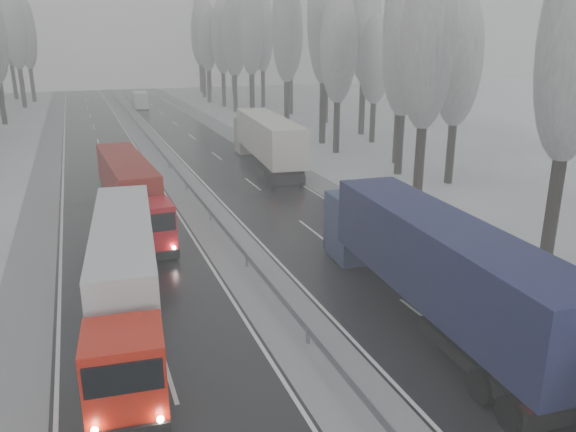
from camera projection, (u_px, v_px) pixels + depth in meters
carriageway_right at (278, 204)px, 38.93m from camera, size 7.50×200.00×0.03m
carriageway_left at (122, 221)px, 35.40m from camera, size 7.50×200.00×0.03m
median_slush at (204, 212)px, 37.16m from camera, size 3.00×200.00×0.04m
shoulder_right at (343, 197)px, 40.59m from camera, size 2.40×200.00×0.04m
shoulder_left at (37, 229)px, 33.74m from camera, size 2.40×200.00×0.04m
median_guardrail at (203, 204)px, 36.98m from camera, size 0.12×200.00×0.76m
tree_18 at (428, 43)px, 36.17m from camera, size 3.60×3.60×16.58m
tree_19 at (459, 61)px, 41.97m from camera, size 3.60×3.60×14.57m
tree_20 at (405, 50)px, 44.73m from camera, size 3.60×3.60×15.71m
tree_21 at (404, 26)px, 48.49m from camera, size 3.60×3.60×18.62m
tree_22 at (339, 47)px, 53.72m from camera, size 3.60×3.60×15.86m
tree_23 at (375, 61)px, 59.85m from camera, size 3.60×3.60×13.55m
tree_24 at (324, 16)px, 57.96m from camera, size 3.60×3.60×20.49m
tree_25 at (365, 25)px, 64.06m from camera, size 3.60×3.60×19.44m
tree_26 at (287, 29)px, 67.33m from camera, size 3.60×3.60×18.78m
tree_27 at (327, 36)px, 73.52m from camera, size 3.60×3.60×17.62m
tree_28 at (251, 26)px, 76.29m from camera, size 3.60×3.60×19.62m
tree_29 at (291, 34)px, 82.63m from camera, size 3.60×3.60×18.11m
tree_30 at (234, 35)px, 85.41m from camera, size 3.60×3.60×17.86m
tree_31 at (262, 33)px, 90.82m from camera, size 3.60×3.60×18.58m
tree_32 at (222, 38)px, 92.23m from camera, size 3.60×3.60×17.33m
tree_33 at (234, 49)px, 97.43m from camera, size 3.60×3.60×14.33m
tree_34 at (207, 37)px, 98.21m from camera, size 3.60×3.60×17.63m
tree_35 at (251, 35)px, 104.76m from camera, size 3.60×3.60×18.25m
tree_36 at (202, 28)px, 106.94m from camera, size 3.60×3.60×20.23m
tree_37 at (232, 41)px, 113.59m from camera, size 3.60×3.60×16.37m
tree_38 at (199, 36)px, 117.37m from camera, size 3.60×3.60×17.97m
tree_39 at (209, 42)px, 122.23m from camera, size 3.60×3.60×16.19m
tree_74 at (14, 28)px, 90.17m from camera, size 3.60×3.60×19.68m
tree_76 at (26, 33)px, 99.11m from camera, size 3.60×3.60×18.55m
tree_78 at (7, 30)px, 103.63m from camera, size 3.60×3.60×19.55m
truck_blue_box at (427, 258)px, 22.37m from camera, size 3.85×17.60×4.48m
truck_cream_box at (266, 138)px, 49.40m from camera, size 4.42×17.96×4.57m
box_truck_distant at (140, 100)px, 92.94m from camera, size 2.45×7.25×2.68m
truck_red_white at (125, 268)px, 22.47m from camera, size 3.67×14.93×3.80m
truck_red_red at (130, 186)px, 34.92m from camera, size 3.10×14.86×3.79m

